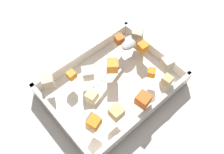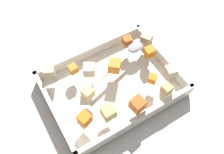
{
  "view_description": "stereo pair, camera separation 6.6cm",
  "coord_description": "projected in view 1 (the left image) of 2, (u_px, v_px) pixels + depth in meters",
  "views": [
    {
      "loc": [
        -0.23,
        -0.27,
        0.62
      ],
      "look_at": [
        0.01,
        -0.0,
        0.06
      ],
      "focal_mm": 37.75,
      "sensor_mm": 36.0,
      "label": 1
    },
    {
      "loc": [
        -0.17,
        -0.31,
        0.62
      ],
      "look_at": [
        0.01,
        -0.0,
        0.06
      ],
      "focal_mm": 37.75,
      "sensor_mm": 36.0,
      "label": 2
    }
  ],
  "objects": [
    {
      "name": "carrot_chunk_under_handle",
      "position": [
        112.0,
        66.0,
        0.67
      ],
      "size": [
        0.05,
        0.05,
        0.03
      ],
      "primitive_type": "cube",
      "rotation": [
        0.0,
        0.0,
        2.44
      ],
      "color": "orange",
      "rests_on": "baking_dish"
    },
    {
      "name": "carrot_chunk_mid_right",
      "position": [
        71.0,
        75.0,
        0.66
      ],
      "size": [
        0.02,
        0.02,
        0.02
      ],
      "primitive_type": "cube",
      "rotation": [
        0.0,
        0.0,
        0.06
      ],
      "color": "orange",
      "rests_on": "baking_dish"
    },
    {
      "name": "potato_chunk_corner_nw",
      "position": [
        48.0,
        81.0,
        0.64
      ],
      "size": [
        0.04,
        0.04,
        0.03
      ],
      "primitive_type": "cube",
      "rotation": [
        0.0,
        0.0,
        5.82
      ],
      "color": "beige",
      "rests_on": "baking_dish"
    },
    {
      "name": "baking_dish",
      "position": [
        112.0,
        86.0,
        0.7
      ],
      "size": [
        0.37,
        0.28,
        0.05
      ],
      "color": "white",
      "rests_on": "ground_plane"
    },
    {
      "name": "carrot_chunk_far_right",
      "position": [
        119.0,
        39.0,
        0.73
      ],
      "size": [
        0.03,
        0.03,
        0.03
      ],
      "primitive_type": "cube",
      "rotation": [
        0.0,
        0.0,
        6.08
      ],
      "color": "orange",
      "rests_on": "baking_dish"
    },
    {
      "name": "parsnip_chunk_near_left",
      "position": [
        167.0,
        63.0,
        0.68
      ],
      "size": [
        0.04,
        0.04,
        0.03
      ],
      "primitive_type": "cube",
      "rotation": [
        0.0,
        0.0,
        2.92
      ],
      "color": "beige",
      "rests_on": "baking_dish"
    },
    {
      "name": "serving_spoon",
      "position": [
        127.0,
        46.0,
        0.72
      ],
      "size": [
        0.22,
        0.08,
        0.02
      ],
      "rotation": [
        0.0,
        0.0,
        3.42
      ],
      "color": "silver",
      "rests_on": "baking_dish"
    },
    {
      "name": "potato_chunk_corner_ne",
      "position": [
        138.0,
        34.0,
        0.74
      ],
      "size": [
        0.04,
        0.04,
        0.03
      ],
      "primitive_type": "cube",
      "rotation": [
        0.0,
        0.0,
        2.07
      ],
      "color": "beige",
      "rests_on": "baking_dish"
    },
    {
      "name": "potato_chunk_heap_side",
      "position": [
        92.0,
        96.0,
        0.62
      ],
      "size": [
        0.03,
        0.03,
        0.03
      ],
      "primitive_type": "cube",
      "rotation": [
        0.0,
        0.0,
        5.01
      ],
      "color": "#E0CC89",
      "rests_on": "baking_dish"
    },
    {
      "name": "parsnip_chunk_far_left",
      "position": [
        88.0,
        73.0,
        0.66
      ],
      "size": [
        0.04,
        0.04,
        0.03
      ],
      "primitive_type": "cube",
      "rotation": [
        0.0,
        0.0,
        5.74
      ],
      "color": "silver",
      "rests_on": "baking_dish"
    },
    {
      "name": "potato_chunk_front_center",
      "position": [
        167.0,
        80.0,
        0.65
      ],
      "size": [
        0.03,
        0.03,
        0.03
      ],
      "primitive_type": "cube",
      "rotation": [
        0.0,
        0.0,
        4.82
      ],
      "color": "tan",
      "rests_on": "baking_dish"
    },
    {
      "name": "carrot_chunk_back_center",
      "position": [
        94.0,
        123.0,
        0.58
      ],
      "size": [
        0.04,
        0.04,
        0.03
      ],
      "primitive_type": "cube",
      "rotation": [
        0.0,
        0.0,
        5.02
      ],
      "color": "orange",
      "rests_on": "baking_dish"
    },
    {
      "name": "carrot_chunk_heap_top",
      "position": [
        143.0,
        47.0,
        0.71
      ],
      "size": [
        0.03,
        0.03,
        0.03
      ],
      "primitive_type": "cube",
      "rotation": [
        0.0,
        0.0,
        6.18
      ],
      "color": "orange",
      "rests_on": "baking_dish"
    },
    {
      "name": "carrot_chunk_corner_se",
      "position": [
        143.0,
        100.0,
        0.61
      ],
      "size": [
        0.04,
        0.04,
        0.03
      ],
      "primitive_type": "cube",
      "rotation": [
        0.0,
        0.0,
        3.31
      ],
      "color": "orange",
      "rests_on": "baking_dish"
    },
    {
      "name": "potato_chunk_corner_sw",
      "position": [
        116.0,
        112.0,
        0.59
      ],
      "size": [
        0.03,
        0.03,
        0.03
      ],
      "primitive_type": "cube",
      "rotation": [
        0.0,
        0.0,
        0.01
      ],
      "color": "tan",
      "rests_on": "baking_dish"
    },
    {
      "name": "carrot_chunk_rim_edge",
      "position": [
        152.0,
        73.0,
        0.66
      ],
      "size": [
        0.03,
        0.03,
        0.02
      ],
      "primitive_type": "cube",
      "rotation": [
        0.0,
        0.0,
        3.76
      ],
      "color": "orange",
      "rests_on": "baking_dish"
    },
    {
      "name": "ground_plane",
      "position": [
        109.0,
        90.0,
        0.71
      ],
      "size": [
        4.0,
        4.0,
        0.0
      ],
      "primitive_type": "plane",
      "color": "beige"
    }
  ]
}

